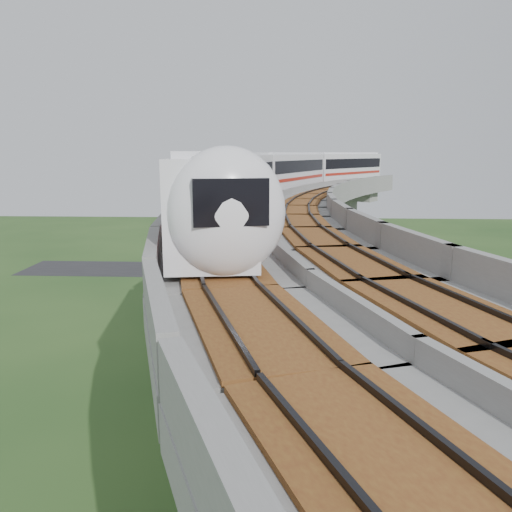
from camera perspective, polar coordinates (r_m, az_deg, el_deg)
The scene contains 15 objects.
ground at distance 32.08m, azimuth 0.44°, elevation -14.16°, with size 160.00×160.00×0.00m, color #24451B.
dirt_lot at distance 32.89m, azimuth 26.38°, elevation -14.74°, with size 18.00×26.00×0.04m, color gray.
asphalt_road at distance 60.49m, azimuth 1.58°, elevation -1.64°, with size 60.00×8.00×0.03m, color #232326.
viaduct at distance 29.39m, azimuth 7.98°, elevation 1.91°, with size 19.58×73.98×11.40m.
metro_train at distance 42.68m, azimuth 3.89°, elevation 9.42°, with size 18.94×59.61×3.64m.
fence at distance 32.89m, azimuth 18.12°, elevation -12.66°, with size 3.87×38.73×1.50m.
tree_0 at distance 54.42m, azimuth 13.79°, elevation -0.77°, with size 3.02×3.02×3.83m.
tree_1 at distance 47.76m, azimuth 13.25°, elevation -2.91°, with size 3.00×3.00×3.47m.
tree_2 at distance 43.52m, azimuth 10.68°, elevation -4.24°, with size 1.90×1.90×3.01m.
tree_3 at distance 37.24m, azimuth 10.77°, elevation -6.27°, with size 3.12×3.12×3.97m.
tree_4 at distance 33.73m, azimuth 13.30°, elevation -9.30°, with size 2.57×2.57×3.18m.
tree_5 at distance 27.53m, azimuth 13.87°, elevation -14.63°, with size 2.18×2.18×2.88m.
tree_6 at distance 23.29m, azimuth 19.32°, elevation -19.22°, with size 2.00×2.00×3.14m.
car_white at distance 26.04m, azimuth 26.37°, elevation -20.42°, with size 1.49×3.70×1.26m, color white.
car_dark at distance 34.14m, azimuth 23.07°, elevation -12.38°, with size 1.58×3.88×1.13m, color black.
Camera 1 is at (1.13, -28.84, 14.01)m, focal length 35.00 mm.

